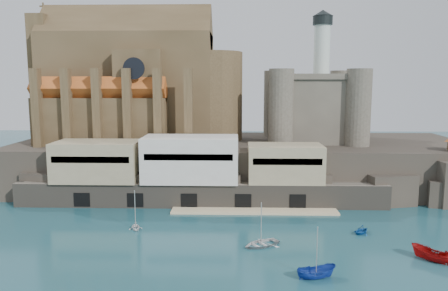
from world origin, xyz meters
The scene contains 10 objects.
ground centered at (0.00, 0.00, 0.00)m, with size 300.00×300.00×0.00m, color #17424D.
promontory centered at (-0.19, 39.37, 4.92)m, with size 100.00×36.00×10.00m.
quay centered at (-10.19, 23.07, 6.07)m, with size 70.00×12.00×13.05m.
church centered at (-24.13, 41.85, 22.13)m, with size 47.00×25.93×30.51m.
castle_keep centered at (16.08, 41.08, 18.31)m, with size 21.20×21.20×29.30m.
boat_2 centered at (8.31, -8.82, 0.00)m, with size 1.86×1.91×4.96m, color navy.
boat_4 centered at (-17.31, 7.91, 0.00)m, with size 2.58×1.57×2.99m, color white.
boat_5 centered at (24.34, -3.15, 0.00)m, with size 2.03×2.08×5.39m, color #970A09.
boat_6 centered at (2.29, 1.51, 0.00)m, with size 4.02×1.17×5.62m, color silver.
boat_7 centered at (18.14, 7.01, 0.00)m, with size 2.79×1.70×3.23m, color #114A95.
Camera 1 is at (-1.31, -58.53, 23.26)m, focal length 35.00 mm.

